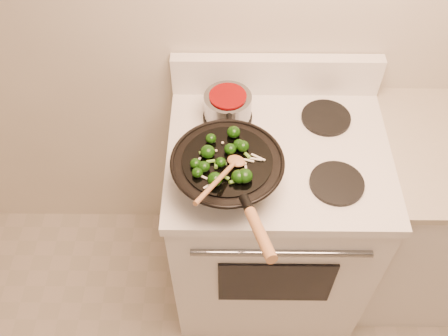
{
  "coord_description": "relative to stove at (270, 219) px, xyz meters",
  "views": [
    {
      "loc": [
        -0.29,
        0.03,
        2.23
      ],
      "look_at": [
        -0.3,
        1.01,
        1.02
      ],
      "focal_mm": 40.0,
      "sensor_mm": 36.0,
      "label": 1
    }
  ],
  "objects": [
    {
      "name": "wok",
      "position": [
        -0.18,
        -0.16,
        0.52
      ],
      "size": [
        0.36,
        0.59,
        0.22
      ],
      "color": "black",
      "rests_on": "stove"
    },
    {
      "name": "stirfry",
      "position": [
        -0.19,
        -0.17,
        0.59
      ],
      "size": [
        0.23,
        0.24,
        0.04
      ],
      "color": "black",
      "rests_on": "wok"
    },
    {
      "name": "stove",
      "position": [
        0.0,
        0.0,
        0.0
      ],
      "size": [
        0.78,
        0.67,
        1.08
      ],
      "color": "white",
      "rests_on": "ground"
    },
    {
      "name": "wooden_spoon",
      "position": [
        -0.19,
        -0.23,
        0.6
      ],
      "size": [
        0.16,
        0.25,
        0.08
      ],
      "color": "#A96F42",
      "rests_on": "wok"
    },
    {
      "name": "saucepan",
      "position": [
        -0.18,
        0.15,
        0.51
      ],
      "size": [
        0.17,
        0.27,
        0.1
      ],
      "color": "gray",
      "rests_on": "stove"
    }
  ]
}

